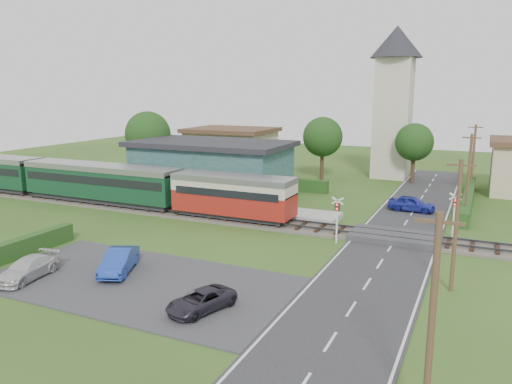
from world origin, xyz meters
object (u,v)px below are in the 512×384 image
at_px(equipment_hut, 112,179).
at_px(pedestrian_far, 115,183).
at_px(church_tower, 394,91).
at_px(crossing_signal_near, 337,213).
at_px(crossing_signal_far, 454,208).
at_px(car_park_blue, 119,261).
at_px(house_west, 231,149).
at_px(pedestrian_near, 238,197).
at_px(train, 75,179).
at_px(car_park_silver, 27,268).
at_px(station_building, 211,167).
at_px(car_park_dark, 201,301).
at_px(car_on_road, 412,204).

distance_m(equipment_hut, pedestrian_far, 0.53).
height_order(equipment_hut, church_tower, church_tower).
xyz_separation_m(crossing_signal_near, crossing_signal_far, (7.20, 4.80, 0.00)).
xyz_separation_m(equipment_hut, church_tower, (23.00, 22.80, 8.48)).
bearing_deg(car_park_blue, equipment_hut, 108.18).
relative_size(house_west, pedestrian_near, 6.47).
relative_size(train, crossing_signal_near, 13.18).
relative_size(train, car_park_silver, 10.82).
height_order(station_building, car_park_silver, station_building).
height_order(church_tower, house_west, church_tower).
xyz_separation_m(equipment_hut, train, (-1.62, -3.20, 0.43)).
relative_size(equipment_hut, car_park_silver, 0.64).
height_order(car_park_dark, pedestrian_far, pedestrian_far).
distance_m(church_tower, car_park_dark, 42.85).
height_order(equipment_hut, car_on_road, equipment_hut).
xyz_separation_m(equipment_hut, car_park_blue, (14.60, -16.47, -1.00)).
distance_m(church_tower, pedestrian_near, 26.28).
bearing_deg(house_west, car_park_dark, -64.41).
bearing_deg(train, pedestrian_near, 10.73).
height_order(church_tower, crossing_signal_near, church_tower).
distance_m(train, car_on_road, 30.87).
distance_m(crossing_signal_far, pedestrian_near, 17.58).
bearing_deg(station_building, train, -136.92).
bearing_deg(train, car_on_road, 17.24).
xyz_separation_m(church_tower, car_park_silver, (-12.36, -42.21, -9.57)).
relative_size(crossing_signal_near, crossing_signal_far, 1.00).
distance_m(house_west, pedestrian_far, 20.04).
relative_size(station_building, crossing_signal_far, 4.88).
relative_size(church_tower, car_on_road, 4.47).
height_order(crossing_signal_far, car_park_silver, crossing_signal_far).
relative_size(house_west, car_on_road, 2.75).
xyz_separation_m(car_park_silver, pedestrian_near, (3.41, 19.18, 0.63)).
bearing_deg(car_park_silver, pedestrian_far, 110.73).
bearing_deg(car_on_road, church_tower, 19.00).
xyz_separation_m(train, pedestrian_near, (15.66, 2.97, -0.89)).
height_order(train, house_west, house_west).
bearing_deg(train, pedestrian_far, 57.71).
relative_size(house_west, car_park_blue, 2.67).
distance_m(station_building, crossing_signal_far, 24.51).
bearing_deg(crossing_signal_far, equipment_hut, 178.54).
bearing_deg(car_park_blue, car_park_silver, -166.75).
relative_size(church_tower, house_west, 1.63).
bearing_deg(crossing_signal_far, car_park_dark, -119.03).
bearing_deg(train, car_park_silver, -52.92).
bearing_deg(crossing_signal_near, train, 174.71).
xyz_separation_m(train, pedestrian_far, (2.01, 3.18, -0.78)).
bearing_deg(car_park_blue, station_building, 83.14).
bearing_deg(equipment_hut, church_tower, 44.75).
height_order(train, church_tower, church_tower).
relative_size(station_building, train, 0.37).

